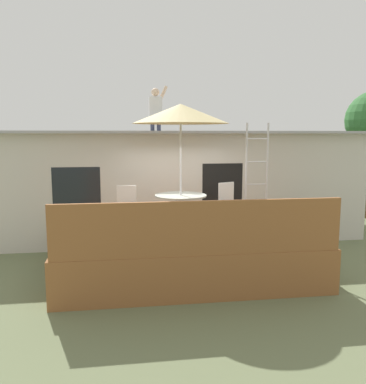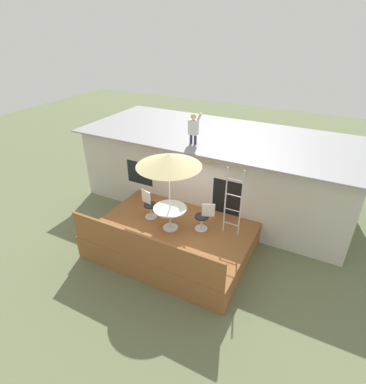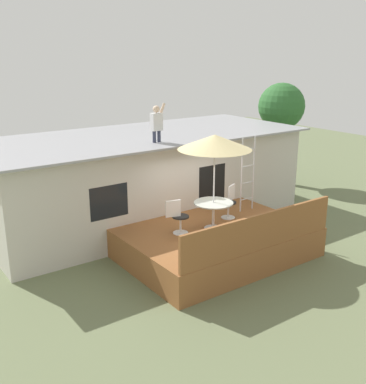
# 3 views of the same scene
# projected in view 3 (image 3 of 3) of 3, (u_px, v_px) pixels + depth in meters

# --- Properties ---
(ground_plane) EXTENTS (40.00, 40.00, 0.00)m
(ground_plane) POSITION_uv_depth(u_px,v_px,m) (215.00, 255.00, 12.66)
(ground_plane) COLOR #66704C
(house) EXTENTS (10.50, 4.50, 2.83)m
(house) POSITION_uv_depth(u_px,v_px,m) (145.00, 177.00, 15.05)
(house) COLOR beige
(house) RESTS_ON ground
(deck) EXTENTS (4.86, 3.51, 0.80)m
(deck) POSITION_uv_depth(u_px,v_px,m) (215.00, 242.00, 12.55)
(deck) COLOR brown
(deck) RESTS_ON ground
(deck_railing) EXTENTS (4.76, 0.08, 0.90)m
(deck_railing) POSITION_uv_depth(u_px,v_px,m) (261.00, 232.00, 10.97)
(deck_railing) COLOR brown
(deck_railing) RESTS_ON deck
(patio_table) EXTENTS (1.04, 1.04, 0.74)m
(patio_table) POSITION_uv_depth(u_px,v_px,m) (213.00, 208.00, 12.20)
(patio_table) COLOR silver
(patio_table) RESTS_ON deck
(patio_umbrella) EXTENTS (1.90, 1.90, 2.54)m
(patio_umbrella) POSITION_uv_depth(u_px,v_px,m) (215.00, 142.00, 11.69)
(patio_umbrella) COLOR silver
(patio_umbrella) RESTS_ON deck
(step_ladder) EXTENTS (0.52, 0.04, 2.20)m
(step_ladder) POSITION_uv_depth(u_px,v_px,m) (248.00, 174.00, 13.53)
(step_ladder) COLOR silver
(step_ladder) RESTS_ON deck
(person_figure) EXTENTS (0.47, 0.20, 1.11)m
(person_figure) POSITION_uv_depth(u_px,v_px,m) (157.00, 121.00, 13.17)
(person_figure) COLOR #33384C
(person_figure) RESTS_ON house
(patio_chair_left) EXTENTS (0.61, 0.44, 0.92)m
(patio_chair_left) POSITION_uv_depth(u_px,v_px,m) (178.00, 217.00, 11.92)
(patio_chair_left) COLOR silver
(patio_chair_left) RESTS_ON deck
(patio_chair_right) EXTENTS (0.59, 0.44, 0.92)m
(patio_chair_right) POSITION_uv_depth(u_px,v_px,m) (229.00, 202.00, 13.11)
(patio_chair_right) COLOR silver
(patio_chair_right) RESTS_ON deck
(backyard_tree) EXTENTS (1.88, 1.88, 4.15)m
(backyard_tree) POSITION_uv_depth(u_px,v_px,m) (281.00, 109.00, 18.77)
(backyard_tree) COLOR brown
(backyard_tree) RESTS_ON ground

